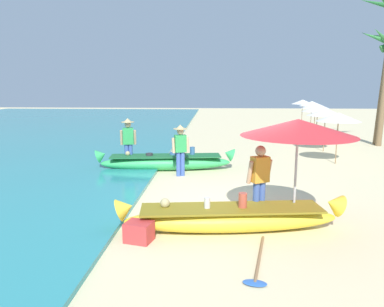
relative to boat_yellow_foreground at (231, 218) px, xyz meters
name	(u,v)px	position (x,y,z in m)	size (l,w,h in m)	color
ground_plane	(230,207)	(0.05, 1.49, -0.27)	(80.00, 80.00, 0.00)	beige
boat_yellow_foreground	(231,218)	(0.00, 0.00, 0.00)	(4.63, 1.27, 0.78)	yellow
boat_green_midground	(166,162)	(-2.02, 5.28, 0.01)	(4.82, 1.28, 0.82)	#38B760
person_vendor_hatted	(180,147)	(-1.43, 4.49, 0.69)	(0.58, 0.44, 1.67)	#3D5BA8
person_tourist_customer	(260,180)	(0.61, 0.50, 0.67)	(0.58, 0.42, 1.67)	#3D5BA8
person_vendor_assistant	(128,140)	(-3.33, 5.36, 0.76)	(0.58, 0.44, 1.79)	#3D5BA8
patio_umbrella_large	(298,128)	(1.32, 0.38, 1.77)	(2.30, 2.30, 2.23)	#B7B7BC
parasol_row_0	(339,117)	(4.21, 6.73, 1.47)	(1.60, 1.60, 1.91)	#8E6B47
parasol_row_1	(326,112)	(4.51, 9.38, 1.47)	(1.60, 1.60, 1.91)	#8E6B47
parasol_row_2	(318,109)	(4.89, 12.01, 1.47)	(1.60, 1.60, 1.91)	#8E6B47
parasol_row_3	(315,106)	(5.50, 14.73, 1.47)	(1.60, 1.60, 1.91)	#8E6B47
parasol_row_4	(312,104)	(5.95, 17.27, 1.47)	(1.60, 1.60, 1.91)	#8E6B47
parasol_row_5	(303,102)	(5.98, 19.95, 1.47)	(1.60, 1.60, 1.91)	#8E6B47
cooler_box	(139,232)	(-1.74, -0.61, -0.09)	(0.49, 0.40, 0.37)	#C63838
paddle	(258,265)	(0.38, -1.47, -0.24)	(0.55, 1.81, 0.05)	#8E6B47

